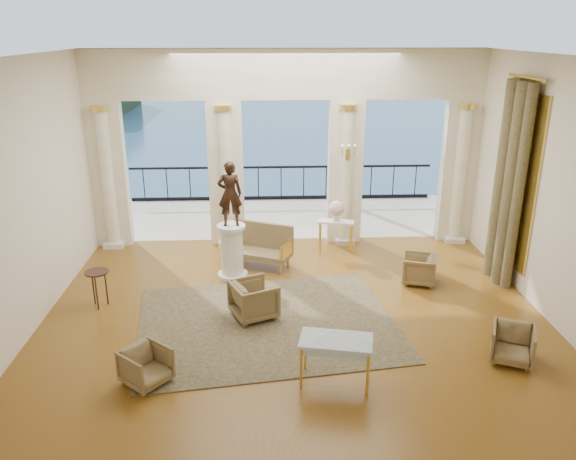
{
  "coord_description": "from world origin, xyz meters",
  "views": [
    {
      "loc": [
        -0.52,
        -8.98,
        4.91
      ],
      "look_at": [
        -0.09,
        0.6,
        1.45
      ],
      "focal_mm": 35.0,
      "sensor_mm": 36.0,
      "label": 1
    }
  ],
  "objects_px": {
    "armchair_d": "(254,298)",
    "console_table": "(336,226)",
    "armchair_a": "(146,365)",
    "armchair_b": "(513,342)",
    "statue": "(230,194)",
    "side_table": "(97,276)",
    "armchair_c": "(419,268)",
    "game_table": "(336,344)",
    "settee": "(260,245)",
    "pedestal": "(232,252)"
  },
  "relations": [
    {
      "from": "armchair_a",
      "to": "console_table",
      "type": "height_order",
      "value": "console_table"
    },
    {
      "from": "armchair_d",
      "to": "game_table",
      "type": "height_order",
      "value": "armchair_d"
    },
    {
      "from": "armchair_c",
      "to": "armchair_d",
      "type": "distance_m",
      "value": 3.57
    },
    {
      "from": "armchair_c",
      "to": "game_table",
      "type": "xyz_separation_m",
      "value": [
        -2.12,
        -3.33,
        0.31
      ]
    },
    {
      "from": "console_table",
      "to": "side_table",
      "type": "bearing_deg",
      "value": -139.61
    },
    {
      "from": "settee",
      "to": "pedestal",
      "type": "height_order",
      "value": "pedestal"
    },
    {
      "from": "armchair_d",
      "to": "game_table",
      "type": "distance_m",
      "value": 2.39
    },
    {
      "from": "pedestal",
      "to": "settee",
      "type": "bearing_deg",
      "value": 45.48
    },
    {
      "from": "side_table",
      "to": "game_table",
      "type": "bearing_deg",
      "value": -32.23
    },
    {
      "from": "armchair_b",
      "to": "game_table",
      "type": "xyz_separation_m",
      "value": [
        -2.82,
        -0.44,
        0.32
      ]
    },
    {
      "from": "armchair_d",
      "to": "side_table",
      "type": "distance_m",
      "value": 2.95
    },
    {
      "from": "armchair_a",
      "to": "pedestal",
      "type": "bearing_deg",
      "value": 24.54
    },
    {
      "from": "pedestal",
      "to": "statue",
      "type": "xyz_separation_m",
      "value": [
        0.0,
        0.0,
        1.26
      ]
    },
    {
      "from": "armchair_b",
      "to": "console_table",
      "type": "xyz_separation_m",
      "value": [
        -2.19,
        4.61,
        0.32
      ]
    },
    {
      "from": "armchair_a",
      "to": "armchair_b",
      "type": "height_order",
      "value": "armchair_b"
    },
    {
      "from": "armchair_c",
      "to": "settee",
      "type": "relative_size",
      "value": 0.43
    },
    {
      "from": "armchair_b",
      "to": "armchair_c",
      "type": "relative_size",
      "value": 0.98
    },
    {
      "from": "armchair_c",
      "to": "settee",
      "type": "xyz_separation_m",
      "value": [
        -3.22,
        1.06,
        0.13
      ]
    },
    {
      "from": "armchair_b",
      "to": "statue",
      "type": "height_order",
      "value": "statue"
    },
    {
      "from": "console_table",
      "to": "armchair_d",
      "type": "bearing_deg",
      "value": -108.58
    },
    {
      "from": "settee",
      "to": "console_table",
      "type": "relative_size",
      "value": 1.77
    },
    {
      "from": "statue",
      "to": "console_table",
      "type": "relative_size",
      "value": 1.54
    },
    {
      "from": "armchair_c",
      "to": "armchair_d",
      "type": "xyz_separation_m",
      "value": [
        -3.33,
        -1.29,
        0.05
      ]
    },
    {
      "from": "armchair_a",
      "to": "armchair_b",
      "type": "relative_size",
      "value": 0.96
    },
    {
      "from": "pedestal",
      "to": "console_table",
      "type": "bearing_deg",
      "value": 28.38
    },
    {
      "from": "armchair_a",
      "to": "game_table",
      "type": "relative_size",
      "value": 0.54
    },
    {
      "from": "statue",
      "to": "game_table",
      "type": "bearing_deg",
      "value": 110.3
    },
    {
      "from": "side_table",
      "to": "console_table",
      "type": "bearing_deg",
      "value": 27.49
    },
    {
      "from": "armchair_a",
      "to": "armchair_c",
      "type": "bearing_deg",
      "value": -15.73
    },
    {
      "from": "armchair_a",
      "to": "pedestal",
      "type": "xyz_separation_m",
      "value": [
        1.07,
        3.7,
        0.24
      ]
    },
    {
      "from": "armchair_c",
      "to": "console_table",
      "type": "bearing_deg",
      "value": -121.54
    },
    {
      "from": "settee",
      "to": "statue",
      "type": "bearing_deg",
      "value": -110.69
    },
    {
      "from": "armchair_d",
      "to": "game_table",
      "type": "xyz_separation_m",
      "value": [
        1.21,
        -2.04,
        0.27
      ]
    },
    {
      "from": "settee",
      "to": "console_table",
      "type": "height_order",
      "value": "settee"
    },
    {
      "from": "armchair_d",
      "to": "console_table",
      "type": "bearing_deg",
      "value": -55.81
    },
    {
      "from": "armchair_b",
      "to": "console_table",
      "type": "distance_m",
      "value": 5.11
    },
    {
      "from": "armchair_a",
      "to": "armchair_d",
      "type": "height_order",
      "value": "armchair_d"
    },
    {
      "from": "armchair_c",
      "to": "statue",
      "type": "distance_m",
      "value": 4.11
    },
    {
      "from": "game_table",
      "to": "armchair_b",
      "type": "bearing_deg",
      "value": 20.72
    },
    {
      "from": "console_table",
      "to": "game_table",
      "type": "bearing_deg",
      "value": -84.24
    },
    {
      "from": "armchair_a",
      "to": "statue",
      "type": "xyz_separation_m",
      "value": [
        1.07,
        3.7,
        1.5
      ]
    },
    {
      "from": "settee",
      "to": "console_table",
      "type": "xyz_separation_m",
      "value": [
        1.73,
        0.66,
        0.18
      ]
    },
    {
      "from": "game_table",
      "to": "console_table",
      "type": "xyz_separation_m",
      "value": [
        0.63,
        5.05,
        0.0
      ]
    },
    {
      "from": "game_table",
      "to": "statue",
      "type": "height_order",
      "value": "statue"
    },
    {
      "from": "armchair_b",
      "to": "settee",
      "type": "distance_m",
      "value": 5.57
    },
    {
      "from": "settee",
      "to": "pedestal",
      "type": "distance_m",
      "value": 0.84
    },
    {
      "from": "armchair_d",
      "to": "statue",
      "type": "bearing_deg",
      "value": -9.26
    },
    {
      "from": "armchair_a",
      "to": "console_table",
      "type": "bearing_deg",
      "value": 6.34
    },
    {
      "from": "armchair_a",
      "to": "armchair_c",
      "type": "relative_size",
      "value": 0.95
    },
    {
      "from": "console_table",
      "to": "side_table",
      "type": "relative_size",
      "value": 1.22
    }
  ]
}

